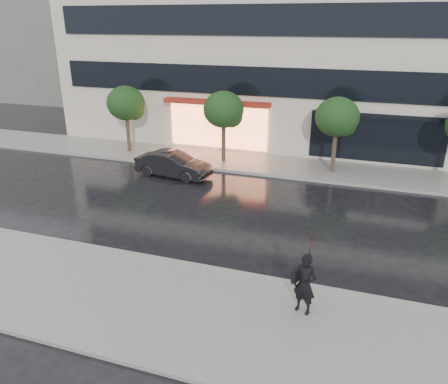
% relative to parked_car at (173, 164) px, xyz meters
% --- Properties ---
extents(ground, '(120.00, 120.00, 0.00)m').
position_rel_parked_car_xyz_m(ground, '(4.68, -6.94, -0.65)').
color(ground, black).
rests_on(ground, ground).
extents(sidewalk_near, '(60.00, 4.50, 0.12)m').
position_rel_parked_car_xyz_m(sidewalk_near, '(4.68, -10.19, -0.59)').
color(sidewalk_near, slate).
rests_on(sidewalk_near, ground).
extents(sidewalk_far, '(60.00, 3.50, 0.12)m').
position_rel_parked_car_xyz_m(sidewalk_far, '(4.68, 3.31, -0.59)').
color(sidewalk_far, slate).
rests_on(sidewalk_far, ground).
extents(curb_near, '(60.00, 0.25, 0.14)m').
position_rel_parked_car_xyz_m(curb_near, '(4.68, -7.94, -0.58)').
color(curb_near, gray).
rests_on(curb_near, ground).
extents(curb_far, '(60.00, 0.25, 0.14)m').
position_rel_parked_car_xyz_m(curb_far, '(4.68, 1.56, -0.58)').
color(curb_far, gray).
rests_on(curb_far, ground).
extents(bg_building_left, '(14.00, 10.00, 12.00)m').
position_rel_parked_car_xyz_m(bg_building_left, '(-23.32, 19.06, 5.35)').
color(bg_building_left, '#59544F').
rests_on(bg_building_left, ground).
extents(tree_far_west, '(2.20, 2.20, 3.99)m').
position_rel_parked_car_xyz_m(tree_far_west, '(-4.25, 3.09, 2.28)').
color(tree_far_west, '#33261C').
rests_on(tree_far_west, ground).
extents(tree_mid_west, '(2.20, 2.20, 3.99)m').
position_rel_parked_car_xyz_m(tree_mid_west, '(1.75, 3.09, 2.28)').
color(tree_mid_west, '#33261C').
rests_on(tree_mid_west, ground).
extents(tree_mid_east, '(2.20, 2.20, 3.99)m').
position_rel_parked_car_xyz_m(tree_mid_east, '(7.75, 3.09, 2.28)').
color(tree_mid_east, '#33261C').
rests_on(tree_mid_east, ground).
extents(parked_car, '(4.05, 1.82, 1.29)m').
position_rel_parked_car_xyz_m(parked_car, '(0.00, 0.00, 0.00)').
color(parked_car, black).
rests_on(parked_car, ground).
extents(pedestrian_with_umbrella, '(1.11, 1.12, 2.36)m').
position_rel_parked_car_xyz_m(pedestrian_with_umbrella, '(8.14, -9.23, 0.97)').
color(pedestrian_with_umbrella, black).
rests_on(pedestrian_with_umbrella, sidewalk_near).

